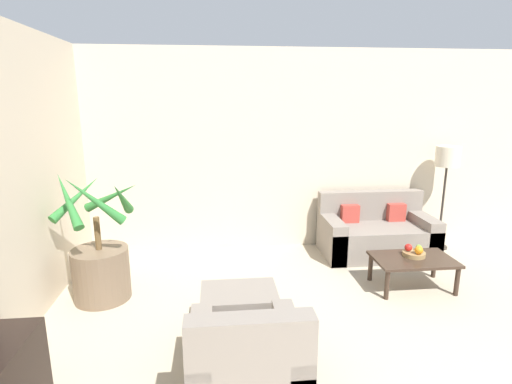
# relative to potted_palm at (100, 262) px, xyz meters

# --- Properties ---
(wall_back) EXTENTS (8.45, 0.06, 2.70)m
(wall_back) POSITION_rel_potted_palm_xyz_m (2.95, 1.36, 0.95)
(wall_back) COLOR beige
(wall_back) RESTS_ON ground_plane
(potted_palm) EXTENTS (0.87, 0.85, 1.38)m
(potted_palm) POSITION_rel_potted_palm_xyz_m (0.00, 0.00, 0.00)
(potted_palm) COLOR brown
(potted_palm) RESTS_ON ground_plane
(sofa_loveseat) EXTENTS (1.45, 0.77, 0.81)m
(sofa_loveseat) POSITION_rel_potted_palm_xyz_m (3.34, 0.91, -0.12)
(sofa_loveseat) COLOR gray
(sofa_loveseat) RESTS_ON ground_plane
(floor_lamp) EXTENTS (0.32, 0.32, 1.43)m
(floor_lamp) POSITION_rel_potted_palm_xyz_m (4.31, 1.02, 0.81)
(floor_lamp) COLOR #2D2823
(floor_lamp) RESTS_ON ground_plane
(coffee_table) EXTENTS (0.86, 0.54, 0.35)m
(coffee_table) POSITION_rel_potted_palm_xyz_m (3.35, -0.11, -0.10)
(coffee_table) COLOR #38281E
(coffee_table) RESTS_ON ground_plane
(fruit_bowl) EXTENTS (0.25, 0.25, 0.05)m
(fruit_bowl) POSITION_rel_potted_palm_xyz_m (3.38, -0.05, -0.03)
(fruit_bowl) COLOR #997A4C
(fruit_bowl) RESTS_ON coffee_table
(apple_red) EXTENTS (0.08, 0.08, 0.08)m
(apple_red) POSITION_rel_potted_palm_xyz_m (3.32, -0.02, 0.04)
(apple_red) COLOR red
(apple_red) RESTS_ON fruit_bowl
(apple_green) EXTENTS (0.07, 0.07, 0.07)m
(apple_green) POSITION_rel_potted_palm_xyz_m (3.45, -0.01, 0.03)
(apple_green) COLOR olive
(apple_green) RESTS_ON fruit_bowl
(orange_fruit) EXTENTS (0.09, 0.09, 0.09)m
(orange_fruit) POSITION_rel_potted_palm_xyz_m (3.39, -0.12, 0.04)
(orange_fruit) COLOR orange
(orange_fruit) RESTS_ON fruit_bowl
(armchair) EXTENTS (0.79, 0.82, 0.79)m
(armchair) POSITION_rel_potted_palm_xyz_m (1.39, -1.57, -0.14)
(armchair) COLOR gray
(armchair) RESTS_ON ground_plane
(ottoman) EXTENTS (0.67, 0.48, 0.41)m
(ottoman) POSITION_rel_potted_palm_xyz_m (1.39, -0.80, -0.19)
(ottoman) COLOR gray
(ottoman) RESTS_ON ground_plane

